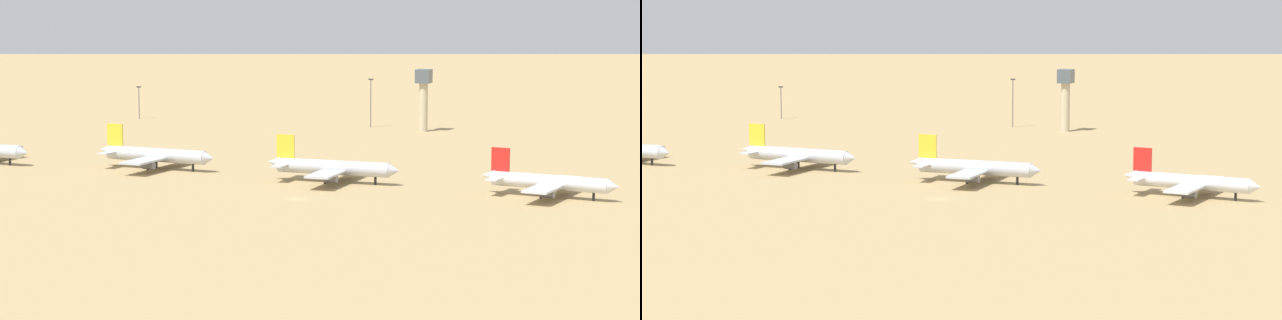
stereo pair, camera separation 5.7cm
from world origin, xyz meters
The scene contains 8 objects.
ground centered at (0.00, 0.00, 0.00)m, with size 4000.00×4000.00×0.00m, color tan.
ridge_west centered at (-218.81, 1049.69, 32.41)m, with size 288.23×205.24×64.82m, color gray.
parked_jet_yellow_2 centered at (-58.02, 32.70, 4.14)m, with size 38.19×32.07×12.62m.
parked_jet_yellow_3 centered at (-1.49, 27.85, 4.09)m, with size 37.70×31.57×12.48m.
parked_jet_red_4 centered at (57.52, 25.11, 3.87)m, with size 35.73×30.27×11.80m.
control_tower centered at (-14.52, 154.17, 13.68)m, with size 5.20×5.20×22.67m.
light_pole_west centered at (-36.94, 160.22, 10.38)m, with size 1.80×0.50×18.27m.
light_pole_mid centered at (-133.01, 154.98, 7.69)m, with size 1.80×0.50×13.06m.
Camera 1 is at (119.85, -286.74, 52.06)m, focal length 71.24 mm.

